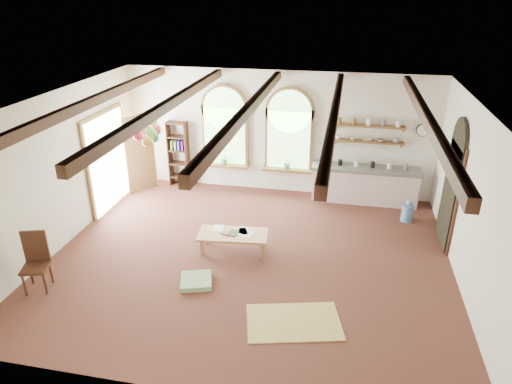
% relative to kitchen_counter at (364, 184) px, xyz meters
% --- Properties ---
extents(floor, '(8.00, 8.00, 0.00)m').
position_rel_kitchen_counter_xyz_m(floor, '(-2.30, -3.20, -0.48)').
color(floor, '#522921').
rests_on(floor, ground).
extents(ceiling_beams, '(6.20, 6.80, 0.18)m').
position_rel_kitchen_counter_xyz_m(ceiling_beams, '(-2.30, -3.20, 2.62)').
color(ceiling_beams, '#381C12').
rests_on(ceiling_beams, ceiling).
extents(window_left, '(1.30, 0.28, 2.20)m').
position_rel_kitchen_counter_xyz_m(window_left, '(-3.70, 0.23, 1.16)').
color(window_left, brown).
rests_on(window_left, floor).
extents(window_right, '(1.30, 0.28, 2.20)m').
position_rel_kitchen_counter_xyz_m(window_right, '(-2.00, 0.23, 1.16)').
color(window_right, brown).
rests_on(window_right, floor).
extents(left_doorway, '(0.10, 1.90, 2.50)m').
position_rel_kitchen_counter_xyz_m(left_doorway, '(-6.25, -1.40, 0.67)').
color(left_doorway, brown).
rests_on(left_doorway, floor).
extents(right_doorway, '(0.10, 1.30, 2.40)m').
position_rel_kitchen_counter_xyz_m(right_doorway, '(1.65, -1.70, 0.62)').
color(right_doorway, black).
rests_on(right_doorway, floor).
extents(kitchen_counter, '(2.68, 0.62, 0.94)m').
position_rel_kitchen_counter_xyz_m(kitchen_counter, '(0.00, 0.00, 0.00)').
color(kitchen_counter, beige).
rests_on(kitchen_counter, floor).
extents(wall_shelf_lower, '(1.70, 0.24, 0.04)m').
position_rel_kitchen_counter_xyz_m(wall_shelf_lower, '(0.00, 0.18, 1.07)').
color(wall_shelf_lower, brown).
rests_on(wall_shelf_lower, wall_back).
extents(wall_shelf_upper, '(1.70, 0.24, 0.04)m').
position_rel_kitchen_counter_xyz_m(wall_shelf_upper, '(0.00, 0.18, 1.47)').
color(wall_shelf_upper, brown).
rests_on(wall_shelf_upper, wall_back).
extents(wall_clock, '(0.32, 0.04, 0.32)m').
position_rel_kitchen_counter_xyz_m(wall_clock, '(1.25, 0.25, 1.42)').
color(wall_clock, black).
rests_on(wall_clock, wall_back).
extents(bookshelf, '(0.53, 0.32, 1.80)m').
position_rel_kitchen_counter_xyz_m(bookshelf, '(-5.00, 0.12, 0.42)').
color(bookshelf, '#381C12').
rests_on(bookshelf, floor).
extents(coffee_table, '(1.49, 0.80, 0.41)m').
position_rel_kitchen_counter_xyz_m(coffee_table, '(-2.70, -3.00, -0.12)').
color(coffee_table, tan).
rests_on(coffee_table, floor).
extents(side_chair, '(0.55, 0.55, 1.11)m').
position_rel_kitchen_counter_xyz_m(side_chair, '(-5.87, -4.98, -0.16)').
color(side_chair, '#381C12').
rests_on(side_chair, floor).
extents(floor_mat, '(1.72, 1.29, 0.02)m').
position_rel_kitchen_counter_xyz_m(floor_mat, '(-1.18, -4.98, -0.47)').
color(floor_mat, tan).
rests_on(floor_mat, floor).
extents(floor_cushion, '(0.71, 0.71, 0.10)m').
position_rel_kitchen_counter_xyz_m(floor_cushion, '(-3.10, -4.26, -0.43)').
color(floor_cushion, '#7CA06E').
rests_on(floor_cushion, floor).
extents(water_jug_a, '(0.28, 0.28, 0.54)m').
position_rel_kitchen_counter_xyz_m(water_jug_a, '(0.80, 0.00, -0.24)').
color(water_jug_a, '#517BAE').
rests_on(water_jug_a, floor).
extents(water_jug_b, '(0.28, 0.28, 0.53)m').
position_rel_kitchen_counter_xyz_m(water_jug_b, '(1.00, -0.90, -0.25)').
color(water_jug_b, '#517BAE').
rests_on(water_jug_b, floor).
extents(balloon_cluster, '(0.71, 0.82, 1.14)m').
position_rel_kitchen_counter_xyz_m(balloon_cluster, '(-4.71, -2.40, 1.85)').
color(balloon_cluster, silver).
rests_on(balloon_cluster, floor).
extents(table_book, '(0.21, 0.28, 0.02)m').
position_rel_kitchen_counter_xyz_m(table_book, '(-2.94, -2.96, -0.06)').
color(table_book, olive).
rests_on(table_book, coffee_table).
extents(tablet, '(0.21, 0.29, 0.01)m').
position_rel_kitchen_counter_xyz_m(tablet, '(-2.70, -2.99, -0.06)').
color(tablet, black).
rests_on(tablet, coffee_table).
extents(potted_plant_left, '(0.27, 0.23, 0.30)m').
position_rel_kitchen_counter_xyz_m(potted_plant_left, '(-3.70, 0.12, 0.37)').
color(potted_plant_left, '#598C4C').
rests_on(potted_plant_left, window_left).
extents(potted_plant_right, '(0.27, 0.23, 0.30)m').
position_rel_kitchen_counter_xyz_m(potted_plant_right, '(-2.00, 0.12, 0.37)').
color(potted_plant_right, '#598C4C').
rests_on(potted_plant_right, window_right).
extents(shelf_cup_a, '(0.12, 0.10, 0.10)m').
position_rel_kitchen_counter_xyz_m(shelf_cup_a, '(-0.75, 0.18, 1.14)').
color(shelf_cup_a, white).
rests_on(shelf_cup_a, wall_shelf_lower).
extents(shelf_cup_b, '(0.10, 0.10, 0.09)m').
position_rel_kitchen_counter_xyz_m(shelf_cup_b, '(-0.40, 0.18, 1.14)').
color(shelf_cup_b, beige).
rests_on(shelf_cup_b, wall_shelf_lower).
extents(shelf_bowl_a, '(0.22, 0.22, 0.05)m').
position_rel_kitchen_counter_xyz_m(shelf_bowl_a, '(-0.05, 0.18, 1.12)').
color(shelf_bowl_a, beige).
rests_on(shelf_bowl_a, wall_shelf_lower).
extents(shelf_bowl_b, '(0.20, 0.20, 0.06)m').
position_rel_kitchen_counter_xyz_m(shelf_bowl_b, '(0.30, 0.18, 1.12)').
color(shelf_bowl_b, '#8C664C').
rests_on(shelf_bowl_b, wall_shelf_lower).
extents(shelf_vase, '(0.18, 0.18, 0.19)m').
position_rel_kitchen_counter_xyz_m(shelf_vase, '(0.65, 0.18, 1.19)').
color(shelf_vase, slate).
rests_on(shelf_vase, wall_shelf_lower).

